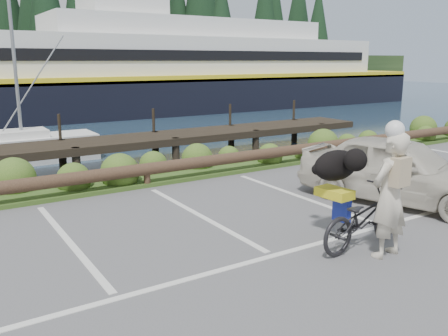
{
  "coord_description": "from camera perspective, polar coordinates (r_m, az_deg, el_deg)",
  "views": [
    {
      "loc": [
        -4.46,
        -5.94,
        3.06
      ],
      "look_at": [
        0.14,
        1.29,
        1.1
      ],
      "focal_mm": 38.0,
      "sensor_mm": 36.0,
      "label": 1
    }
  ],
  "objects": [
    {
      "name": "ground",
      "position": [
        8.03,
        4.18,
        -9.55
      ],
      "size": [
        72.0,
        72.0,
        0.0
      ],
      "primitive_type": "plane",
      "color": "#515153"
    },
    {
      "name": "vegetation_strip",
      "position": [
        12.46,
        -10.49,
        -1.32
      ],
      "size": [
        34.0,
        1.6,
        0.1
      ],
      "primitive_type": "cube",
      "color": "#3D5B21",
      "rests_on": "ground"
    },
    {
      "name": "log_rail",
      "position": [
        11.84,
        -9.2,
        -2.26
      ],
      "size": [
        32.0,
        0.3,
        0.6
      ],
      "primitive_type": null,
      "color": "#443021",
      "rests_on": "ground"
    },
    {
      "name": "bicycle",
      "position": [
        8.2,
        16.4,
        -5.76
      ],
      "size": [
        2.0,
        0.84,
        1.02
      ],
      "primitive_type": "imported",
      "rotation": [
        0.0,
        0.0,
        1.66
      ],
      "color": "black",
      "rests_on": "ground"
    },
    {
      "name": "cyclist",
      "position": [
        7.82,
        19.3,
        -3.1
      ],
      "size": [
        0.77,
        0.54,
        2.01
      ],
      "primitive_type": "imported",
      "rotation": [
        0.0,
        0.0,
        3.23
      ],
      "color": "beige",
      "rests_on": "ground"
    },
    {
      "name": "dog",
      "position": [
        8.36,
        13.31,
        0.31
      ],
      "size": [
        0.53,
        0.96,
        0.54
      ],
      "primitive_type": "ellipsoid",
      "rotation": [
        0.0,
        0.0,
        1.66
      ],
      "color": "black",
      "rests_on": "bicycle"
    },
    {
      "name": "parked_car",
      "position": [
        10.98,
        20.24,
        -0.18
      ],
      "size": [
        3.0,
        4.61,
        1.46
      ],
      "primitive_type": "imported",
      "rotation": [
        0.0,
        0.0,
        0.32
      ],
      "color": "beige",
      "rests_on": "ground"
    }
  ]
}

